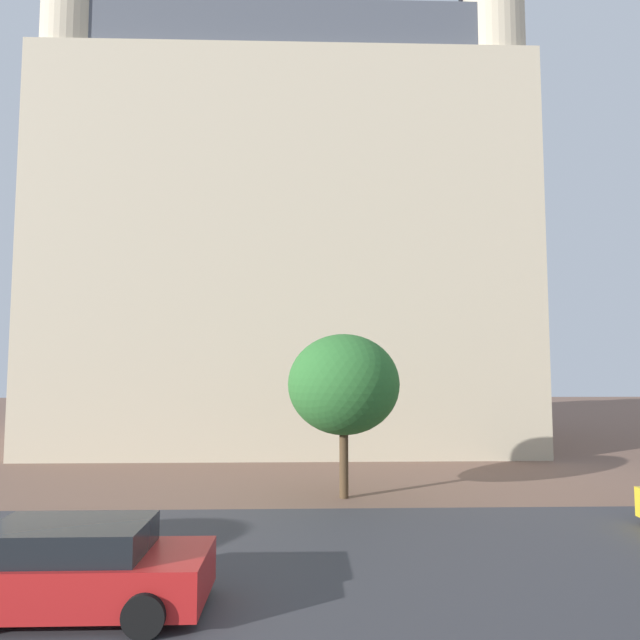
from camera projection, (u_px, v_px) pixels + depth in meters
ground_plane at (304, 551)px, 11.98m from camera, size 120.00×120.00×0.00m
street_asphalt_strip at (304, 566)px, 11.07m from camera, size 120.00×8.98×0.00m
landmark_building at (284, 242)px, 30.93m from camera, size 22.83×14.66×34.62m
car_red at (68, 569)px, 9.04m from camera, size 4.47×2.01×1.40m
tree_curb_far at (344, 384)px, 17.09m from camera, size 3.40×3.40×4.92m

